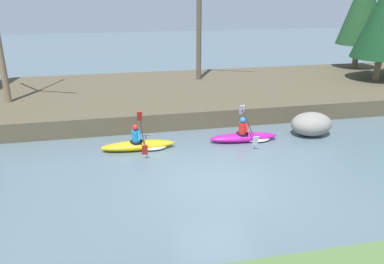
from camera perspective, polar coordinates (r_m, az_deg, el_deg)
name	(u,v)px	position (r m, az deg, el deg)	size (l,w,h in m)	color
ground_plane	(215,182)	(11.77, 3.60, -7.61)	(90.00, 90.00, 0.00)	slate
riverbank_far	(171,95)	(19.92, -3.22, 5.64)	(44.00, 8.77, 0.78)	brown
conifer_tree_centre	(364,3)	(26.85, 24.74, 17.38)	(2.80, 2.80, 6.56)	brown
bare_tree_mid_downstream	(199,12)	(21.41, 1.12, 17.84)	(4.30, 4.25, 7.87)	brown
kayaker_lead	(246,136)	(14.88, 8.25, -0.67)	(2.78, 2.07, 1.20)	#C61999
kayaker_middle	(141,145)	(14.10, -7.78, -1.90)	(2.77, 2.06, 1.20)	yellow
boulder_midstream	(311,124)	(16.03, 17.72, 1.17)	(1.68, 1.32, 0.95)	gray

